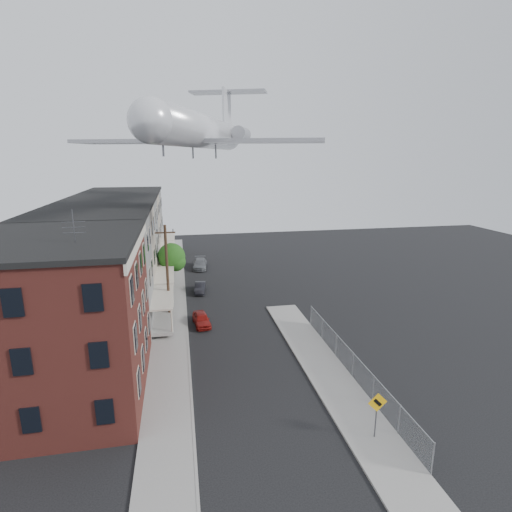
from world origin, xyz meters
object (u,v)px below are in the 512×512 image
at_px(utility_pole, 167,271).
at_px(car_mid, 200,288).
at_px(car_near, 201,319).
at_px(airplane, 203,131).
at_px(street_tree, 173,258).
at_px(warning_sign, 377,408).
at_px(car_far, 200,264).

xyz_separation_m(utility_pole, car_mid, (3.26, 7.16, -4.12)).
xyz_separation_m(car_near, airplane, (0.92, 4.51, 16.61)).
bearing_deg(street_tree, utility_pole, -91.89).
distance_m(warning_sign, car_far, 37.03).
height_order(car_far, airplane, airplane).
bearing_deg(street_tree, car_near, -78.02).
bearing_deg(car_far, utility_pole, -97.55).
height_order(car_near, airplane, airplane).
distance_m(street_tree, car_mid, 4.97).
relative_size(car_far, airplane, 0.18).
relative_size(street_tree, car_far, 1.16).
bearing_deg(street_tree, warning_sign, -69.42).
xyz_separation_m(utility_pole, car_far, (3.80, 17.23, -4.03)).
relative_size(utility_pole, airplane, 0.35).
bearing_deg(car_far, street_tree, -110.53).
xyz_separation_m(street_tree, car_mid, (2.94, -2.76, -2.90)).
distance_m(warning_sign, car_mid, 27.40).
bearing_deg(car_near, car_mid, 81.20).
bearing_deg(airplane, street_tree, 114.85).
distance_m(street_tree, car_near, 12.57).
height_order(street_tree, car_far, street_tree).
distance_m(car_near, airplane, 17.24).
relative_size(car_near, car_mid, 1.02).
relative_size(car_mid, airplane, 0.13).
height_order(street_tree, airplane, airplane).
bearing_deg(car_mid, airplane, -77.37).
distance_m(utility_pole, car_near, 5.40).
xyz_separation_m(car_mid, airplane, (0.52, -4.70, 16.64)).
xyz_separation_m(street_tree, car_near, (2.54, -11.98, -2.87)).
height_order(utility_pole, airplane, airplane).
relative_size(warning_sign, car_mid, 0.84).
relative_size(utility_pole, car_near, 2.65).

